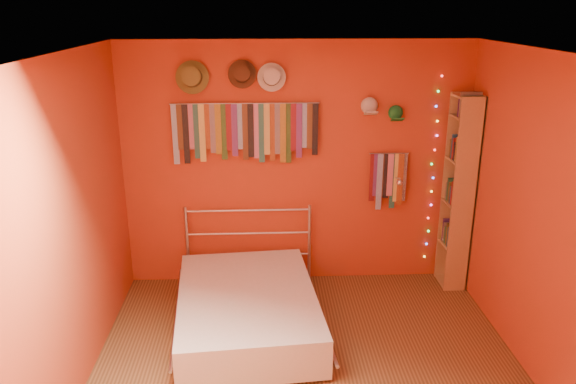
{
  "coord_description": "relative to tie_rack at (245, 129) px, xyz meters",
  "views": [
    {
      "loc": [
        -0.35,
        -3.72,
        2.81
      ],
      "look_at": [
        -0.13,
        0.9,
        1.26
      ],
      "focal_mm": 35.0,
      "sensor_mm": 36.0,
      "label": 1
    }
  ],
  "objects": [
    {
      "name": "tie_rack",
      "position": [
        0.0,
        0.0,
        0.0
      ],
      "size": [
        1.45,
        0.03,
        0.6
      ],
      "color": "#BBBBC0",
      "rests_on": "back_wall"
    },
    {
      "name": "small_tie_rack",
      "position": [
        1.44,
        0.0,
        -0.51
      ],
      "size": [
        0.4,
        0.03,
        0.6
      ],
      "color": "#BBBBC0",
      "rests_on": "back_wall"
    },
    {
      "name": "fedora_white",
      "position": [
        0.26,
        -0.03,
        0.51
      ],
      "size": [
        0.27,
        0.15,
        0.27
      ],
      "rotation": [
        1.36,
        0.0,
        0.0
      ],
      "color": "beige",
      "rests_on": "back_wall"
    },
    {
      "name": "back_wall",
      "position": [
        0.51,
        0.07,
        -0.4
      ],
      "size": [
        3.5,
        0.02,
        2.5
      ],
      "primitive_type": "cube",
      "color": "#A3321A",
      "rests_on": "ground"
    },
    {
      "name": "cap_green",
      "position": [
        1.48,
        0.01,
        0.15
      ],
      "size": [
        0.16,
        0.2,
        0.16
      ],
      "color": "#1B7D35",
      "rests_on": "back_wall"
    },
    {
      "name": "ground",
      "position": [
        0.51,
        -1.68,
        -1.65
      ],
      "size": [
        3.5,
        3.5,
        0.0
      ],
      "primitive_type": "plane",
      "color": "#52361C",
      "rests_on": "ground"
    },
    {
      "name": "bookshelf",
      "position": [
        2.17,
        -0.15,
        -0.63
      ],
      "size": [
        0.25,
        0.34,
        2.0
      ],
      "color": "#A9754C",
      "rests_on": "ground"
    },
    {
      "name": "bed",
      "position": [
        0.01,
        -0.94,
        -1.44
      ],
      "size": [
        1.44,
        1.83,
        0.86
      ],
      "rotation": [
        0.0,
        0.0,
        0.09
      ],
      "color": "#BBBBC0",
      "rests_on": "ground"
    },
    {
      "name": "fedora_brown",
      "position": [
        -0.02,
        -0.03,
        0.54
      ],
      "size": [
        0.27,
        0.15,
        0.27
      ],
      "rotation": [
        1.36,
        0.0,
        0.0
      ],
      "color": "#482B19",
      "rests_on": "back_wall"
    },
    {
      "name": "fedora_olive",
      "position": [
        -0.49,
        -0.03,
        0.51
      ],
      "size": [
        0.32,
        0.17,
        0.31
      ],
      "rotation": [
        1.36,
        0.0,
        0.0
      ],
      "color": "olive",
      "rests_on": "back_wall"
    },
    {
      "name": "ceiling",
      "position": [
        0.51,
        -1.68,
        0.85
      ],
      "size": [
        3.5,
        3.5,
        0.02
      ],
      "primitive_type": "cube",
      "color": "white",
      "rests_on": "back_wall"
    },
    {
      "name": "left_wall",
      "position": [
        -1.24,
        -1.68,
        -0.4
      ],
      "size": [
        0.02,
        3.5,
        2.5
      ],
      "primitive_type": "cube",
      "color": "#A3321A",
      "rests_on": "ground"
    },
    {
      "name": "cap_white",
      "position": [
        1.22,
        0.01,
        0.22
      ],
      "size": [
        0.17,
        0.22,
        0.17
      ],
      "color": "silver",
      "rests_on": "back_wall"
    },
    {
      "name": "fairy_lights",
      "position": [
        1.9,
        0.03,
        -0.46
      ],
      "size": [
        0.06,
        0.02,
        1.94
      ],
      "color": "#FF3333",
      "rests_on": "back_wall"
    },
    {
      "name": "right_wall",
      "position": [
        2.26,
        -1.68,
        -0.4
      ],
      "size": [
        0.02,
        3.5,
        2.5
      ],
      "primitive_type": "cube",
      "color": "#A3321A",
      "rests_on": "ground"
    },
    {
      "name": "reading_lamp",
      "position": [
        1.52,
        -0.15,
        -0.51
      ],
      "size": [
        0.06,
        0.28,
        0.08
      ],
      "color": "#BBBBC0",
      "rests_on": "back_wall"
    }
  ]
}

